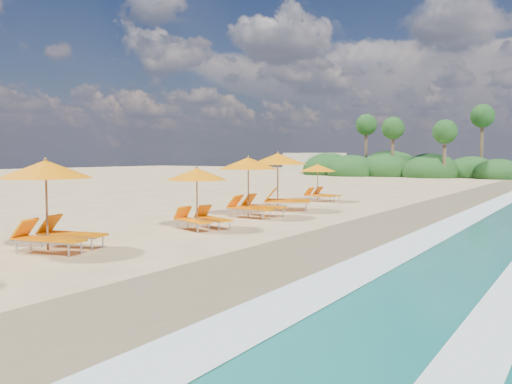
{
  "coord_description": "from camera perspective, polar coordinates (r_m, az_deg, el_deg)",
  "views": [
    {
      "loc": [
        9.63,
        -14.71,
        2.43
      ],
      "look_at": [
        0.0,
        0.0,
        1.2
      ],
      "focal_mm": 36.48,
      "sensor_mm": 36.0,
      "label": 1
    }
  ],
  "objects": [
    {
      "name": "wet_sand",
      "position": [
        15.94,
        12.17,
        -4.84
      ],
      "size": [
        4.0,
        160.0,
        0.01
      ],
      "primitive_type": "cube",
      "color": "olive",
      "rests_on": "ground"
    },
    {
      "name": "treeline",
      "position": [
        63.34,
        15.21,
        2.56
      ],
      "size": [
        25.8,
        8.8,
        9.74
      ],
      "color": "#163D14",
      "rests_on": "ground"
    },
    {
      "name": "ground",
      "position": [
        17.75,
        0.0,
        -3.87
      ],
      "size": [
        160.0,
        160.0,
        0.0
      ],
      "primitive_type": "plane",
      "color": "#D3B87C",
      "rests_on": "ground"
    },
    {
      "name": "station_3",
      "position": [
        20.66,
        -0.44,
        1.04
      ],
      "size": [
        2.66,
        2.47,
        2.43
      ],
      "rotation": [
        0.0,
        0.0,
        -0.03
      ],
      "color": "olive",
      "rests_on": "ground"
    },
    {
      "name": "station_1",
      "position": [
        14.24,
        -21.42,
        -0.68
      ],
      "size": [
        2.98,
        2.89,
        2.38
      ],
      "rotation": [
        0.0,
        0.0,
        0.27
      ],
      "color": "olive",
      "rests_on": "ground"
    },
    {
      "name": "beach_building",
      "position": [
        70.24,
        6.44,
        3.14
      ],
      "size": [
        7.0,
        5.0,
        2.8
      ],
      "primitive_type": "cube",
      "color": "beige",
      "rests_on": "ground"
    },
    {
      "name": "station_2",
      "position": [
        17.34,
        -6.22,
        -0.21
      ],
      "size": [
        2.65,
        2.59,
        2.08
      ],
      "rotation": [
        0.0,
        0.0,
        -0.33
      ],
      "color": "olive",
      "rests_on": "ground"
    },
    {
      "name": "surf_foam",
      "position": [
        15.19,
        21.76,
        -5.39
      ],
      "size": [
        4.0,
        160.0,
        0.01
      ],
      "color": "white",
      "rests_on": "ground"
    },
    {
      "name": "station_5",
      "position": [
        28.06,
        7.02,
        1.33
      ],
      "size": [
        2.45,
        2.34,
        2.03
      ],
      "rotation": [
        0.0,
        0.0,
        -0.19
      ],
      "color": "olive",
      "rests_on": "ground"
    },
    {
      "name": "station_4",
      "position": [
        23.35,
        2.9,
        1.63
      ],
      "size": [
        3.45,
        3.45,
        2.61
      ],
      "rotation": [
        0.0,
        0.0,
        0.47
      ],
      "color": "olive",
      "rests_on": "ground"
    }
  ]
}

